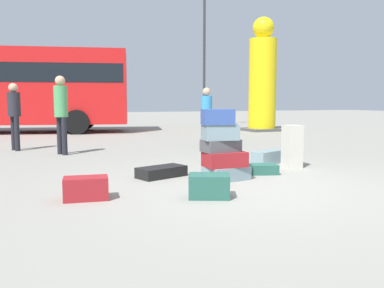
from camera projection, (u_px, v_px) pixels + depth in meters
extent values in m
plane|color=gray|center=(251.00, 186.00, 5.66)|extent=(80.00, 80.00, 0.00)
cube|color=gray|center=(226.00, 173.00, 6.11)|extent=(0.72, 0.52, 0.21)
cube|color=maroon|center=(225.00, 159.00, 6.07)|extent=(0.62, 0.39, 0.23)
cube|color=#4C4C51|center=(221.00, 146.00, 6.07)|extent=(0.58, 0.39, 0.19)
cube|color=gray|center=(220.00, 132.00, 6.00)|extent=(0.56, 0.40, 0.23)
cube|color=#334F99|center=(218.00, 117.00, 5.93)|extent=(0.50, 0.36, 0.23)
cube|color=#26594C|center=(209.00, 186.00, 4.98)|extent=(0.60, 0.53, 0.29)
cube|color=#26594C|center=(262.00, 169.00, 6.62)|extent=(0.57, 0.45, 0.16)
cube|color=gray|center=(269.00, 157.00, 7.75)|extent=(0.84, 0.57, 0.25)
cube|color=#26594C|center=(222.00, 142.00, 8.29)|extent=(0.35, 0.41, 0.72)
cube|color=beige|center=(292.00, 146.00, 7.21)|extent=(0.32, 0.31, 0.77)
cube|color=maroon|center=(86.00, 188.00, 4.88)|extent=(0.57, 0.38, 0.28)
cube|color=black|center=(161.00, 172.00, 6.34)|extent=(0.86, 0.61, 0.17)
cylinder|color=black|center=(206.00, 131.00, 10.92)|extent=(0.12, 0.12, 0.76)
cylinder|color=black|center=(207.00, 132.00, 10.70)|extent=(0.12, 0.12, 0.76)
cylinder|color=#338CCC|center=(207.00, 107.00, 10.74)|extent=(0.30, 0.30, 0.59)
sphere|color=tan|center=(207.00, 92.00, 10.70)|extent=(0.22, 0.22, 0.22)
cylinder|color=black|center=(14.00, 133.00, 9.83)|extent=(0.12, 0.12, 0.84)
cylinder|color=black|center=(17.00, 134.00, 9.67)|extent=(0.12, 0.12, 0.84)
cylinder|color=#26262D|center=(14.00, 104.00, 9.67)|extent=(0.30, 0.30, 0.58)
sphere|color=tan|center=(13.00, 88.00, 9.63)|extent=(0.22, 0.22, 0.22)
cylinder|color=black|center=(60.00, 136.00, 9.06)|extent=(0.12, 0.12, 0.85)
cylinder|color=black|center=(64.00, 136.00, 8.91)|extent=(0.12, 0.12, 0.85)
cylinder|color=#4C9959|center=(61.00, 101.00, 8.91)|extent=(0.30, 0.30, 0.70)
sphere|color=tan|center=(60.00, 81.00, 8.86)|extent=(0.22, 0.22, 0.22)
cylinder|color=yellow|center=(262.00, 85.00, 16.32)|extent=(1.12, 1.12, 3.73)
sphere|color=yellow|center=(263.00, 28.00, 16.07)|extent=(0.87, 0.87, 0.87)
cube|color=#4C4C4C|center=(262.00, 129.00, 16.51)|extent=(1.57, 1.57, 0.10)
cylinder|color=black|center=(85.00, 119.00, 17.02)|extent=(0.93, 0.45, 0.90)
cylinder|color=black|center=(77.00, 122.00, 14.56)|extent=(0.93, 0.45, 0.90)
cylinder|color=#333338|center=(204.00, 57.00, 18.75)|extent=(0.12, 0.12, 6.56)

